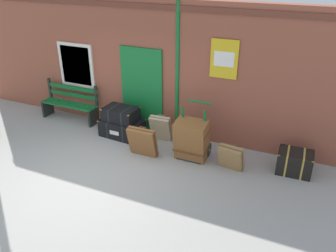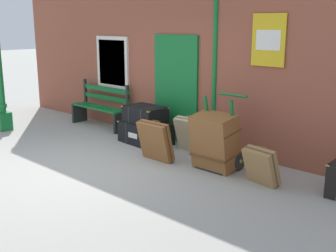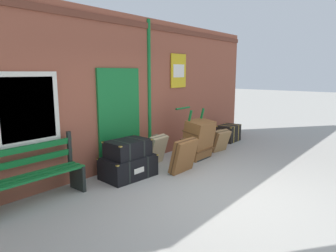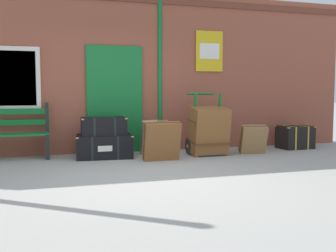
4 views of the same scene
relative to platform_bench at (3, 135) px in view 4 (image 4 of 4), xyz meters
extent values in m
plane|color=#A3A099|center=(2.04, -2.16, -0.44)|extent=(60.00, 60.00, 0.00)
cube|color=brown|center=(2.04, 0.44, 1.16)|extent=(10.40, 0.30, 3.20)
cube|color=#146B2D|center=(2.05, 0.27, 0.61)|extent=(1.10, 0.05, 2.10)
cube|color=#0C401B|center=(2.05, 0.25, 0.61)|extent=(0.06, 0.02, 2.10)
cube|color=silver|center=(0.14, 0.27, 1.01)|extent=(1.04, 0.06, 1.16)
cube|color=silver|center=(0.14, 0.25, 1.01)|extent=(0.88, 0.02, 1.00)
cylinder|color=#146B2D|center=(2.98, 0.29, 1.16)|extent=(0.09, 0.09, 3.14)
cube|color=gold|center=(4.05, 0.27, 1.61)|extent=(0.60, 0.02, 0.84)
cube|color=white|center=(4.05, 0.25, 1.61)|extent=(0.44, 0.01, 0.32)
cube|color=#146B2D|center=(0.00, -0.20, 0.01)|extent=(1.60, 0.09, 0.04)
cube|color=#146B2D|center=(0.00, -0.06, 0.01)|extent=(1.60, 0.09, 0.04)
cube|color=#146B2D|center=(0.00, 0.08, 0.01)|extent=(1.60, 0.09, 0.04)
cube|color=#146B2D|center=(0.00, 0.14, 0.21)|extent=(1.60, 0.05, 0.10)
cube|color=#146B2D|center=(0.00, 0.14, 0.41)|extent=(1.60, 0.05, 0.10)
cube|color=black|center=(0.76, -0.06, -0.22)|extent=(0.06, 0.40, 0.45)
cube|color=black|center=(0.76, 0.14, 0.29)|extent=(0.06, 0.06, 0.56)
cube|color=black|center=(1.75, -0.28, -0.23)|extent=(1.05, 0.71, 0.42)
cube|color=black|center=(1.53, -0.26, -0.23)|extent=(0.08, 0.65, 0.43)
cube|color=black|center=(1.98, -0.30, -0.23)|extent=(0.08, 0.65, 0.43)
cube|color=#B79338|center=(1.25, -0.54, -0.04)|extent=(0.05, 0.05, 0.02)
cube|color=#B79338|center=(2.21, -0.62, -0.04)|extent=(0.05, 0.05, 0.02)
cube|color=#B79338|center=(1.30, 0.05, -0.04)|extent=(0.05, 0.05, 0.02)
cube|color=#B79338|center=(2.25, -0.02, -0.04)|extent=(0.05, 0.05, 0.02)
cube|color=silver|center=(1.78, -0.60, -0.23)|extent=(0.36, 0.01, 0.10)
cube|color=black|center=(1.75, -0.29, 0.14)|extent=(0.82, 0.58, 0.32)
cube|color=black|center=(1.57, -0.28, 0.14)|extent=(0.06, 0.55, 0.33)
cube|color=black|center=(1.93, -0.29, 0.14)|extent=(0.06, 0.55, 0.33)
cube|color=#B79338|center=(1.36, -0.52, 0.28)|extent=(0.05, 0.05, 0.02)
cube|color=#B79338|center=(2.11, -0.55, 0.28)|extent=(0.05, 0.05, 0.02)
cube|color=#B79338|center=(1.38, -0.02, 0.28)|extent=(0.05, 0.05, 0.02)
cube|color=#B79338|center=(2.14, -0.05, 0.28)|extent=(0.05, 0.05, 0.02)
cube|color=black|center=(3.69, -0.63, -0.43)|extent=(0.56, 0.28, 0.03)
cube|color=#146B2D|center=(3.44, -0.43, 0.14)|extent=(0.04, 0.32, 1.18)
cube|color=#146B2D|center=(3.94, -0.43, 0.14)|extent=(0.04, 0.32, 1.18)
cylinder|color=#146B2D|center=(3.69, -0.15, 0.72)|extent=(0.54, 0.04, 0.04)
cylinder|color=black|center=(3.37, -0.37, -0.28)|extent=(0.04, 0.32, 0.32)
cylinder|color=#B79338|center=(3.37, -0.37, -0.28)|extent=(0.07, 0.06, 0.06)
cylinder|color=black|center=(4.01, -0.37, -0.28)|extent=(0.04, 0.32, 0.32)
cylinder|color=#B79338|center=(4.01, -0.37, -0.28)|extent=(0.07, 0.06, 0.06)
cube|color=brown|center=(3.69, -0.61, 0.02)|extent=(0.68, 0.56, 0.93)
cube|color=brown|center=(3.69, -0.61, -0.17)|extent=(0.70, 0.46, 0.09)
cube|color=brown|center=(3.69, -0.61, 0.22)|extent=(0.70, 0.46, 0.09)
cube|color=olive|center=(4.59, -0.69, -0.16)|extent=(0.54, 0.41, 0.57)
cylinder|color=brown|center=(4.59, -0.65, 0.12)|extent=(0.16, 0.05, 0.03)
cube|color=brown|center=(4.59, -0.69, -0.16)|extent=(0.53, 0.27, 0.53)
cube|color=brown|center=(2.67, -0.94, -0.10)|extent=(0.63, 0.32, 0.69)
cylinder|color=#4F3018|center=(2.67, -0.91, 0.25)|extent=(0.16, 0.03, 0.03)
cube|color=#482C16|center=(2.67, -0.94, -0.10)|extent=(0.64, 0.19, 0.67)
cube|color=tan|center=(2.74, -0.13, -0.12)|extent=(0.51, 0.36, 0.66)
cylinder|color=#71644C|center=(2.74, -0.10, 0.21)|extent=(0.16, 0.04, 0.03)
cube|color=brown|center=(2.74, -0.13, -0.12)|extent=(0.51, 0.24, 0.63)
cube|color=black|center=(5.81, -0.28, -0.20)|extent=(0.70, 0.50, 0.48)
cube|color=#B79338|center=(5.65, -0.28, -0.20)|extent=(0.05, 0.49, 0.49)
cube|color=#B79338|center=(5.96, -0.27, -0.20)|extent=(0.05, 0.49, 0.49)
cube|color=#B79338|center=(5.49, -0.51, 0.02)|extent=(0.05, 0.05, 0.02)
cube|color=#B79338|center=(6.13, -0.49, 0.02)|extent=(0.05, 0.05, 0.02)
cube|color=#B79338|center=(5.48, -0.07, 0.02)|extent=(0.05, 0.05, 0.02)
cube|color=#B79338|center=(6.12, -0.05, 0.02)|extent=(0.05, 0.05, 0.02)
camera|label=1|loc=(5.85, -6.77, 3.59)|focal=36.90mm
camera|label=2|loc=(7.61, -5.93, 1.88)|focal=45.56mm
camera|label=3|loc=(-2.10, -4.44, 1.58)|focal=32.23mm
camera|label=4|loc=(0.78, -7.55, 0.77)|focal=42.59mm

